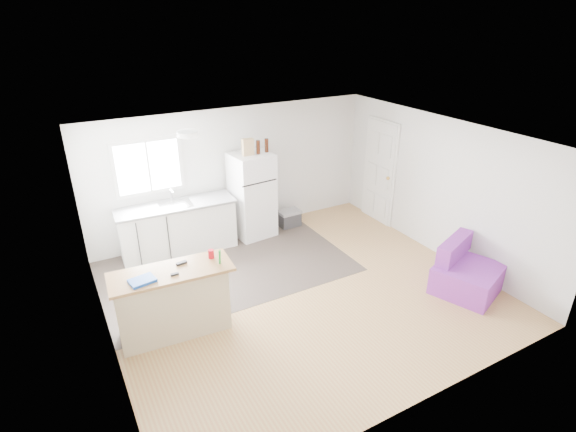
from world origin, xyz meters
The scene contains 19 objects.
room centered at (0.00, 0.00, 1.20)m, with size 5.51×5.01×2.41m.
vinyl_zone centered at (-0.73, 1.25, 0.00)m, with size 4.05×2.50×0.00m, color #362C28.
window centered at (-1.55, 2.49, 1.55)m, with size 1.18×0.06×0.98m.
interior_door centered at (2.72, 1.55, 1.02)m, with size 0.11×0.92×2.10m.
ceiling_fixture centered at (-1.20, 1.20, 2.36)m, with size 0.30×0.30×0.07m, color white.
kitchen_cabinets centered at (-1.24, 2.18, 0.46)m, with size 2.07×0.74×1.19m.
peninsula centered at (-1.96, 0.00, 0.48)m, with size 1.58×0.70×0.95m.
refrigerator centered at (0.20, 2.15, 0.81)m, with size 0.77×0.74×1.61m.
cooler centered at (0.99, 2.12, 0.17)m, with size 0.44×0.31×0.33m.
purple_seat centered at (2.24, -1.17, 0.28)m, with size 1.16×1.15×0.76m.
cleaner_jug centered at (-1.54, -0.05, 0.12)m, with size 0.15×0.13×0.28m.
mop centered at (-1.38, -0.12, 0.23)m, with size 0.22×0.33×1.18m.
red_cup centered at (-1.37, 0.06, 1.01)m, with size 0.08×0.08×0.12m, color red.
blue_tray centered at (-2.31, -0.09, 0.97)m, with size 0.30×0.22×0.04m, color #1347B5.
tool_a centered at (-1.76, 0.10, 0.97)m, with size 0.14×0.05×0.03m, color black.
tool_b centered at (-1.92, -0.13, 0.96)m, with size 0.10×0.04×0.03m, color black.
cardboard_box centered at (0.12, 2.08, 1.76)m, with size 0.20×0.10×0.30m, color tan.
bottle_left centered at (0.31, 2.06, 1.74)m, with size 0.07×0.07×0.25m, color #331509.
bottle_right centered at (0.50, 2.10, 1.74)m, with size 0.07×0.07×0.25m, color #331509.
Camera 1 is at (-3.01, -4.99, 3.96)m, focal length 28.00 mm.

